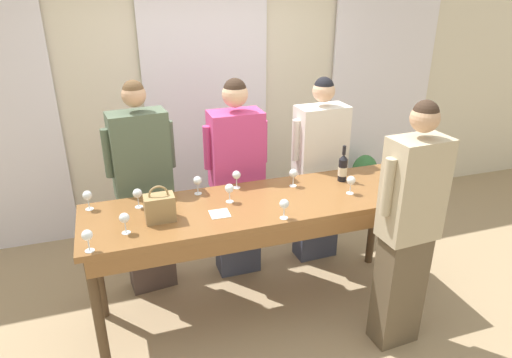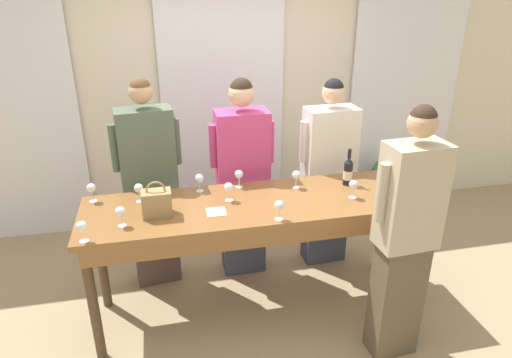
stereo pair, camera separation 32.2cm
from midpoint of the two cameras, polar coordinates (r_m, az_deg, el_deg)
ground_plane at (r=3.90m, az=2.69°, el=-15.71°), size 18.00×18.00×0.00m
wall_back at (r=4.81m, az=-2.35°, el=10.80°), size 12.00×0.06×2.80m
curtain_panel_left at (r=4.85m, az=-26.99°, el=7.67°), size 1.26×0.03×2.69m
curtain_panel_center at (r=4.76m, az=-2.19°, el=9.97°), size 1.26×0.03×2.69m
curtain_panel_right at (r=5.50m, az=19.69°, el=10.50°), size 1.26×0.03×2.69m
tasting_bar at (r=3.39m, az=3.09°, el=-4.74°), size 2.56×0.73×0.97m
wine_bottle at (r=3.71m, az=13.88°, el=0.86°), size 0.07×0.07×0.30m
handbag at (r=3.17m, az=-9.48°, el=-3.01°), size 0.20×0.13×0.26m
wine_glass_front_left at (r=3.33m, az=-0.70°, el=-1.17°), size 0.07×0.07×0.14m
wine_glass_front_mid at (r=3.55m, az=0.44°, el=0.47°), size 0.07×0.07×0.14m
wine_glass_front_right at (r=3.39m, az=-11.86°, el=-1.26°), size 0.07×0.07×0.14m
wine_glass_center_left at (r=3.48m, az=-17.45°, el=-1.21°), size 0.07×0.07×0.14m
wine_glass_center_mid at (r=3.57m, az=7.63°, el=0.38°), size 0.07×0.07×0.14m
wine_glass_center_right at (r=3.09m, az=5.90°, el=-3.42°), size 0.07×0.07×0.14m
wine_glass_back_left at (r=2.96m, az=-18.11°, el=-5.79°), size 0.07×0.07×0.14m
wine_glass_back_mid at (r=3.49m, az=14.68°, el=-0.79°), size 0.07×0.07×0.14m
wine_glass_back_right at (r=3.08m, az=-13.76°, el=-4.11°), size 0.07×0.07×0.14m
wine_glass_near_host at (r=3.49m, az=-4.51°, el=-0.03°), size 0.07×0.07×0.14m
napkin at (r=3.22m, az=-2.15°, el=-4.19°), size 0.14×0.14×0.00m
guest_olive_jacket at (r=3.81m, az=-10.77°, el=-0.88°), size 0.55×0.28×1.80m
guest_pink_top at (r=3.90m, az=0.65°, el=-0.09°), size 0.55×0.26×1.77m
guest_cream_sweater at (r=4.15m, az=11.18°, el=0.53°), size 0.56×0.26×1.73m
host_pouring at (r=3.19m, az=20.94°, el=-6.96°), size 0.49×0.26×1.82m
potted_plant at (r=5.44m, az=17.17°, el=-0.67°), size 0.30×0.30×0.63m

